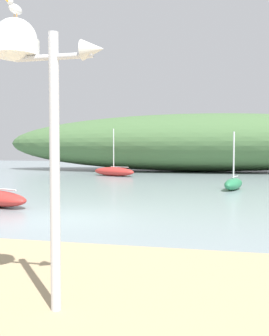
% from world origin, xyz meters
% --- Properties ---
extents(ground_plane, '(120.00, 120.00, 0.00)m').
position_xyz_m(ground_plane, '(0.00, 0.00, 0.00)').
color(ground_plane, gray).
extents(distant_hill, '(41.08, 11.21, 5.87)m').
position_xyz_m(distant_hill, '(2.63, 27.50, 2.94)').
color(distant_hill, '#476B3D').
rests_on(distant_hill, ground).
extents(mast_structure, '(1.36, 0.55, 3.47)m').
position_xyz_m(mast_structure, '(2.36, -6.57, 3.09)').
color(mast_structure, silver).
rests_on(mast_structure, beach_sand).
extents(seagull_on_radar, '(0.14, 0.28, 0.20)m').
position_xyz_m(seagull_on_radar, '(2.20, -6.58, 3.79)').
color(seagull_on_radar, orange).
rests_on(seagull_on_radar, mast_structure).
extents(sailboat_near_shore, '(4.29, 2.87, 3.93)m').
position_xyz_m(sailboat_near_shore, '(-3.62, 18.69, 0.38)').
color(sailboat_near_shore, '#B72D28').
rests_on(sailboat_near_shore, ground).
extents(sailboat_west_reach, '(1.42, 2.65, 3.13)m').
position_xyz_m(sailboat_west_reach, '(5.57, 9.67, 0.33)').
color(sailboat_west_reach, '#287A4C').
rests_on(sailboat_west_reach, ground).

